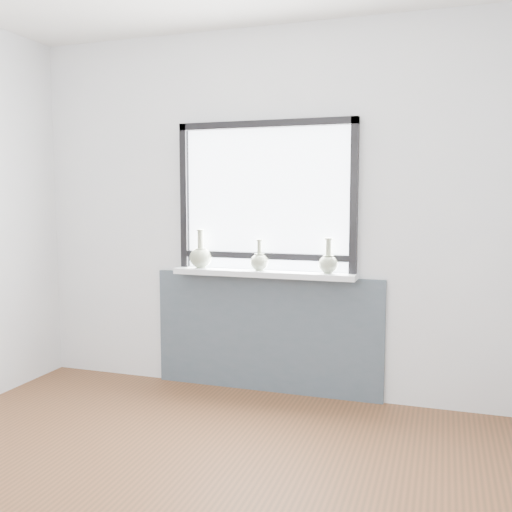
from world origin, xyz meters
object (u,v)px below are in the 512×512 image
(vase_a, at_px, (201,256))
(vase_b, at_px, (259,261))
(windowsill, at_px, (263,273))
(vase_c, at_px, (328,262))

(vase_a, bearing_deg, vase_b, -0.86)
(vase_b, bearing_deg, windowsill, -2.40)
(vase_a, bearing_deg, vase_c, -0.12)
(vase_a, height_order, vase_b, vase_a)
(vase_a, distance_m, vase_b, 0.46)
(windowsill, height_order, vase_a, vase_a)
(vase_b, height_order, vase_c, vase_c)
(windowsill, relative_size, vase_c, 5.44)
(vase_a, xyz_separation_m, vase_b, (0.46, -0.01, -0.02))
(windowsill, height_order, vase_b, vase_b)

